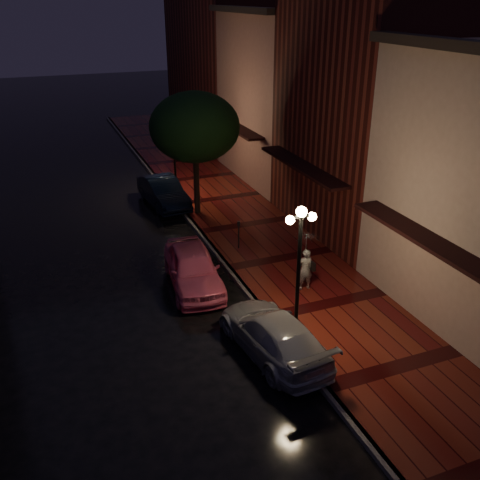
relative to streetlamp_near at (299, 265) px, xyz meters
name	(u,v)px	position (x,y,z in m)	size (l,w,h in m)	color
ground	(229,271)	(-0.35, 5.00, -2.60)	(120.00, 120.00, 0.00)	black
sidewalk	(281,260)	(1.90, 5.00, -2.53)	(4.50, 60.00, 0.15)	#460C0D
curb	(229,269)	(-0.35, 5.00, -2.53)	(0.25, 60.00, 0.15)	#595451
storefront_mid	(366,107)	(6.65, 7.00, 2.90)	(5.00, 8.00, 11.00)	#511914
storefront_far	(283,100)	(6.65, 15.00, 1.90)	(5.00, 8.00, 9.00)	#8C5951
storefront_extra	(222,69)	(6.65, 25.00, 2.40)	(5.00, 12.00, 10.00)	#511914
streetlamp_near	(299,265)	(0.00, 0.00, 0.00)	(0.96, 0.36, 4.31)	black
streetlamp_far	(174,149)	(0.00, 14.00, 0.00)	(0.96, 0.36, 4.31)	black
street_tree	(195,129)	(0.26, 10.99, 1.64)	(4.16, 4.16, 5.80)	black
pink_car	(193,268)	(-1.98, 4.38, -1.85)	(1.77, 4.40, 1.50)	#EE6287
navy_car	(163,192)	(-0.95, 12.95, -1.88)	(1.52, 4.35, 1.43)	black
silver_car	(273,334)	(-0.95, -0.40, -1.94)	(1.85, 4.56, 1.32)	#9D9CA4
woman_with_umbrella	(306,253)	(1.61, 2.48, -1.00)	(0.91, 0.93, 2.20)	silver
parking_meter	(239,232)	(0.65, 6.52, -1.72)	(0.13, 0.12, 1.21)	black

